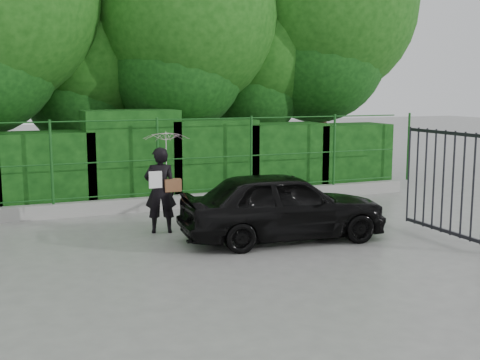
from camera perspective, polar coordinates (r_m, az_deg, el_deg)
name	(u,v)px	position (r m, az deg, el deg)	size (l,w,h in m)	color
ground	(207,264)	(9.57, -3.16, -8.00)	(80.00, 80.00, 0.00)	gray
kerb	(141,205)	(13.75, -9.33, -2.31)	(14.00, 0.25, 0.30)	#9E9E99
fence	(150,158)	(13.64, -8.54, 2.08)	(14.13, 0.06, 1.80)	#164C18
hedge	(130,164)	(14.58, -10.41, 1.52)	(14.20, 1.20, 2.24)	black
trees	(151,19)	(17.02, -8.39, 14.91)	(17.10, 6.15, 8.08)	black
gate	(472,180)	(11.10, 21.18, 0.02)	(0.22, 2.33, 2.36)	#222228
woman	(164,167)	(11.54, -7.20, 1.23)	(0.92, 0.88, 1.95)	black
car	(283,205)	(10.97, 4.08, -2.40)	(1.51, 3.75, 1.28)	black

